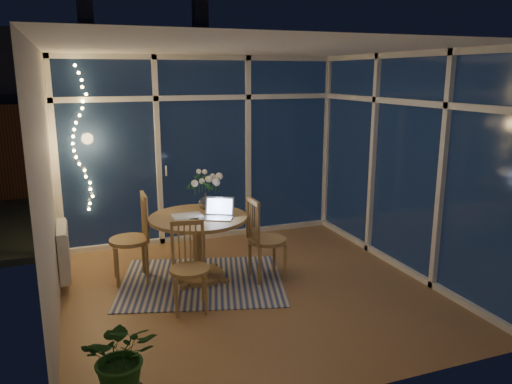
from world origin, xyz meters
The scene contains 25 objects.
floor centered at (0.00, 0.00, 0.00)m, with size 4.00×4.00×0.00m, color #9A7043.
ceiling centered at (0.00, 0.00, 2.60)m, with size 4.00×4.00×0.00m, color white.
wall_back centered at (0.00, 2.00, 1.30)m, with size 4.00×0.04×2.60m, color beige.
wall_front centered at (0.00, -2.00, 1.30)m, with size 4.00×0.04×2.60m, color beige.
wall_left centered at (-2.00, 0.00, 1.30)m, with size 0.04×4.00×2.60m, color beige.
wall_right centered at (2.00, 0.00, 1.30)m, with size 0.04×4.00×2.60m, color beige.
window_wall_back centered at (0.00, 1.96, 1.30)m, with size 4.00×0.10×2.60m, color white.
window_wall_right centered at (1.96, 0.00, 1.30)m, with size 0.10×4.00×2.60m, color white.
radiator centered at (-1.94, 0.90, 0.40)m, with size 0.10×0.70×0.58m, color silver.
fairy_lights centered at (-1.65, 1.88, 1.52)m, with size 0.24×0.10×1.85m, color #FFC866, non-canonical shape.
garden_patio centered at (0.50, 5.00, -0.06)m, with size 12.00×6.00×0.10m, color black.
garden_fence centered at (0.00, 5.50, 0.90)m, with size 11.00×0.08×1.80m, color #391D15.
neighbour_roof centered at (0.30, 8.50, 2.20)m, with size 7.00×3.00×2.20m, color #353840.
garden_shrubs centered at (-0.80, 3.40, 0.45)m, with size 0.90×0.90×0.90m, color black.
rug centered at (-0.47, 0.40, 0.01)m, with size 1.85×1.48×0.01m, color beige.
dining_table centered at (-0.47, 0.50, 0.38)m, with size 1.12×1.12×0.76m, color #9D8047.
chair_left centered at (-1.22, 0.73, 0.52)m, with size 0.48×0.48×1.04m, color #9D8047.
chair_right centered at (0.28, 0.24, 0.50)m, with size 0.46×0.46×1.00m, color #9D8047.
chair_front centered at (-0.75, -0.24, 0.46)m, with size 0.42×0.42×0.92m, color #9D8047.
laptop centered at (-0.28, 0.34, 0.88)m, with size 0.33×0.28×0.24m, color #B3B3B7, non-canonical shape.
flower_vase centered at (-0.30, 0.79, 0.87)m, with size 0.20×0.20×0.21m, color silver.
bowl centered at (-0.16, 0.49, 0.78)m, with size 0.15×0.15×0.04m, color silver.
newspapers centered at (-0.56, 0.51, 0.77)m, with size 0.34×0.26×0.01m, color beige.
phone centered at (-0.54, 0.40, 0.77)m, with size 0.10×0.05×0.01m, color black.
potted_plant centered at (-1.55, -1.62, 0.38)m, with size 0.54×0.47×0.76m, color #19481A.
Camera 1 is at (-1.77, -4.85, 2.35)m, focal length 35.00 mm.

